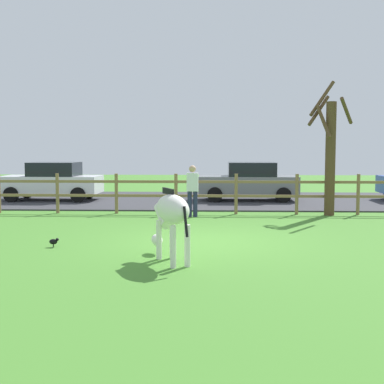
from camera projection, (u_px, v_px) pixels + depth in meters
The scene contains 9 objects.
ground_plane at pixel (203, 241), 12.05m from camera, with size 60.00×60.00×0.00m, color #47842D.
parking_asphalt at pixel (208, 200), 21.31m from camera, with size 28.00×7.40×0.05m, color #38383D.
paddock_fence at pixel (206, 191), 16.96m from camera, with size 22.09×0.11×1.34m.
bare_tree at pixel (330, 152), 16.55m from camera, with size 1.50×1.49×4.41m.
zebra at pixel (171, 214), 9.76m from camera, with size 1.06×1.81×1.41m.
crow_on_grass at pixel (54, 241), 11.30m from camera, with size 0.21×0.10×0.20m.
parked_car_grey at pixel (249, 181), 20.94m from camera, with size 4.00×1.88×1.56m.
parked_car_white at pixel (52, 181), 21.03m from camera, with size 4.02×1.92×1.56m.
visitor_near_fence at pixel (192, 188), 16.25m from camera, with size 0.37×0.23×1.64m.
Camera 1 is at (0.23, -11.91, 2.18)m, focal length 47.87 mm.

